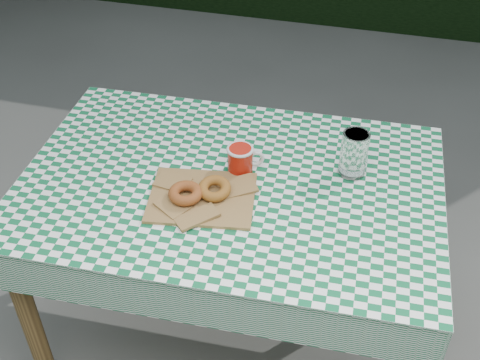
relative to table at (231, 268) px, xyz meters
name	(u,v)px	position (x,y,z in m)	size (l,w,h in m)	color
ground	(218,360)	(-0.02, -0.12, -0.38)	(60.00, 60.00, 0.00)	#52524D
table	(231,268)	(0.00, 0.00, 0.00)	(1.24, 0.83, 0.75)	#53391C
tablecloth	(230,182)	(0.00, 0.00, 0.38)	(1.26, 0.85, 0.01)	#0E5A32
paper_bag	(202,197)	(-0.06, -0.10, 0.39)	(0.30, 0.24, 0.02)	olive
bagel_front	(186,193)	(-0.10, -0.12, 0.41)	(0.10, 0.10, 0.03)	brown
bagel_back	(214,189)	(-0.02, -0.08, 0.41)	(0.10, 0.10, 0.03)	#92561E
coffee_mug	(240,160)	(0.02, 0.06, 0.42)	(0.15, 0.15, 0.09)	#A6170A
drinking_glass	(354,154)	(0.35, 0.13, 0.45)	(0.08, 0.08, 0.15)	white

